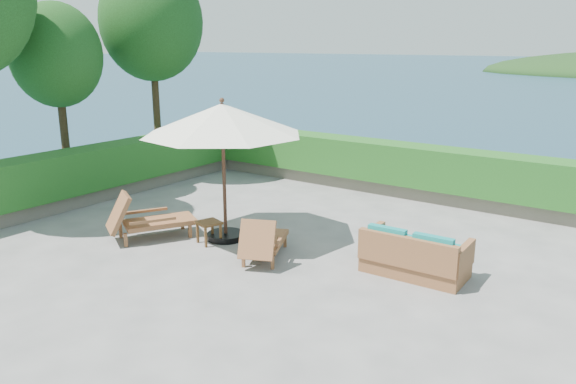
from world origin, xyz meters
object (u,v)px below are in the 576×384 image
Objects in this scene: side_table at (209,225)px; wicker_loveseat at (414,257)px; lounge_left at (147,219)px; lounge_right at (263,240)px; patio_umbrella at (222,121)px.

side_table is 0.30× the size of wicker_loveseat.
side_table is at bearing 52.93° from lounge_left.
lounge_right reaches higher than side_table.
wicker_loveseat is (3.94, 0.87, -0.04)m from side_table.
side_table is at bearing 153.41° from lounge_right.
patio_umbrella is 2.47m from lounge_right.
wicker_loveseat is (5.15, 1.40, -0.08)m from lounge_left.
patio_umbrella is 2.07× the size of lounge_left.
patio_umbrella reaches higher than side_table.
wicker_loveseat is (3.85, 0.47, -2.07)m from patio_umbrella.
lounge_right is 3.06× the size of side_table.
lounge_right is 1.40m from side_table.
lounge_right is at bearing 39.67° from lounge_left.
lounge_left is at bearing -166.23° from wicker_loveseat.
lounge_left is 3.46× the size of side_table.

